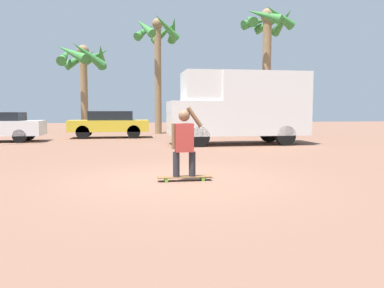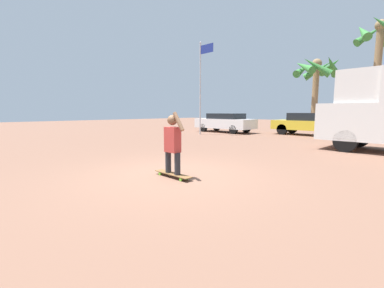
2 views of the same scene
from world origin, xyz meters
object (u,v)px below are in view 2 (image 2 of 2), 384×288
(palm_tree_far_left, at_px, (317,72))
(palm_tree_center_background, at_px, (380,45))
(parked_car_white, at_px, (225,122))
(person_skateboarder, at_px, (173,141))
(parked_car_yellow, at_px, (307,123))
(skateboard, at_px, (173,174))
(flagpole, at_px, (201,81))

(palm_tree_far_left, bearing_deg, palm_tree_center_background, -32.57)
(parked_car_white, bearing_deg, person_skateboarder, -56.66)
(parked_car_white, xyz_separation_m, palm_tree_center_background, (8.27, 5.18, 5.00))
(person_skateboarder, relative_size, parked_car_yellow, 0.34)
(parked_car_white, bearing_deg, skateboard, -56.65)
(parked_car_white, bearing_deg, palm_tree_center_background, 32.08)
(palm_tree_center_background, distance_m, flagpole, 11.53)
(skateboard, bearing_deg, parked_car_yellow, 99.22)
(person_skateboarder, height_order, flagpole, flagpole)
(parked_car_white, relative_size, palm_tree_far_left, 0.74)
(parked_car_yellow, relative_size, parked_car_white, 0.93)
(person_skateboarder, xyz_separation_m, palm_tree_center_background, (0.81, 16.51, 4.89))
(person_skateboarder, bearing_deg, palm_tree_far_left, 101.88)
(person_skateboarder, distance_m, palm_tree_far_left, 20.51)
(person_skateboarder, bearing_deg, skateboard, 0.00)
(parked_car_yellow, height_order, palm_tree_center_background, palm_tree_center_background)
(parked_car_white, height_order, flagpole, flagpole)
(parked_car_white, relative_size, flagpole, 0.76)
(skateboard, height_order, palm_tree_center_background, palm_tree_center_background)
(palm_tree_far_left, relative_size, flagpole, 1.02)
(flagpole, bearing_deg, palm_tree_far_left, 73.53)
(palm_tree_center_background, bearing_deg, parked_car_yellow, -132.27)
(palm_tree_far_left, bearing_deg, parked_car_white, -111.64)
(person_skateboarder, relative_size, parked_car_white, 0.32)
(person_skateboarder, distance_m, palm_tree_center_background, 17.23)
(parked_car_white, bearing_deg, palm_tree_far_left, 68.36)
(person_skateboarder, xyz_separation_m, parked_car_yellow, (-2.15, 13.24, -0.08))
(parked_car_white, height_order, palm_tree_center_background, palm_tree_center_background)
(skateboard, relative_size, palm_tree_far_left, 0.18)
(palm_tree_far_left, bearing_deg, person_skateboarder, -78.12)
(person_skateboarder, bearing_deg, palm_tree_center_background, 87.17)
(parked_car_yellow, distance_m, palm_tree_center_background, 6.64)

